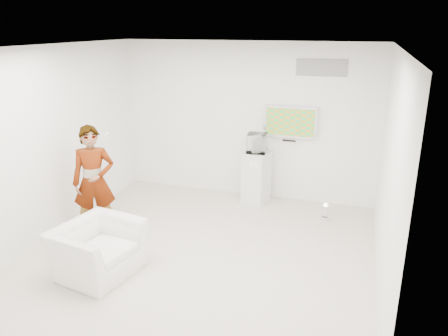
# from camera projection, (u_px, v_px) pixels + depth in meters

# --- Properties ---
(room) EXTENTS (5.01, 5.01, 3.00)m
(room) POSITION_uv_depth(u_px,v_px,m) (201.00, 157.00, 6.17)
(room) COLOR beige
(room) RESTS_ON ground
(tv) EXTENTS (1.00, 0.08, 0.60)m
(tv) POSITION_uv_depth(u_px,v_px,m) (290.00, 122.00, 8.12)
(tv) COLOR silver
(tv) RESTS_ON room
(logo_decal) EXTENTS (0.90, 0.02, 0.30)m
(logo_decal) POSITION_uv_depth(u_px,v_px,m) (322.00, 68.00, 7.70)
(logo_decal) COLOR gray
(logo_decal) RESTS_ON room
(person) EXTENTS (0.79, 0.70, 1.81)m
(person) POSITION_uv_depth(u_px,v_px,m) (94.00, 182.00, 6.91)
(person) COLOR white
(person) RESTS_ON room
(armchair) EXTENTS (1.14, 1.24, 0.71)m
(armchair) POSITION_uv_depth(u_px,v_px,m) (97.00, 249.00, 5.97)
(armchair) COLOR white
(armchair) RESTS_ON room
(pedestal) EXTENTS (0.59, 0.59, 0.99)m
(pedestal) POSITION_uv_depth(u_px,v_px,m) (256.00, 177.00, 8.35)
(pedestal) COLOR silver
(pedestal) RESTS_ON room
(floor_uplight) EXTENTS (0.24, 0.24, 0.29)m
(floor_uplight) POSITION_uv_depth(u_px,v_px,m) (325.00, 212.00, 7.67)
(floor_uplight) COLOR white
(floor_uplight) RESTS_ON room
(vitrine) EXTENTS (0.38, 0.38, 0.35)m
(vitrine) POSITION_uv_depth(u_px,v_px,m) (257.00, 143.00, 8.14)
(vitrine) COLOR silver
(vitrine) RESTS_ON pedestal
(console) EXTENTS (0.15, 0.17, 0.24)m
(console) POSITION_uv_depth(u_px,v_px,m) (257.00, 146.00, 8.15)
(console) COLOR silver
(console) RESTS_ON pedestal
(wii_remote) EXTENTS (0.06, 0.14, 0.03)m
(wii_remote) POSITION_uv_depth(u_px,v_px,m) (107.00, 134.00, 6.87)
(wii_remote) COLOR silver
(wii_remote) RESTS_ON person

